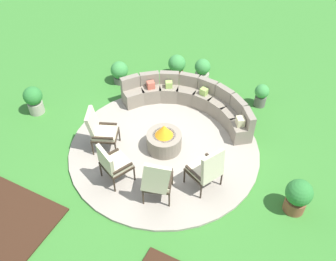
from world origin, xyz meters
TOP-DOWN VIEW (x-y plane):
  - ground_plane at (0.00, 0.00)m, footprint 24.00×24.00m
  - patio_circle at (0.00, 0.00)m, footprint 4.47×4.47m
  - mulch_bed_left at (-2.01, -3.19)m, footprint 2.13×1.59m
  - fire_pit at (0.00, 0.00)m, footprint 0.81×0.81m
  - curved_stone_bench at (-0.01, 1.56)m, footprint 3.63×1.33m
  - lounge_chair_front_left at (-1.30, -0.63)m, footprint 0.76×0.73m
  - lounge_chair_front_right at (-0.52, -1.34)m, footprint 0.76×0.76m
  - lounge_chair_back_left at (0.54, -1.35)m, footprint 0.75×0.78m
  - lounge_chair_back_right at (1.30, -0.62)m, footprint 0.80×0.81m
  - potted_plant_0 at (-3.61, -0.29)m, footprint 0.48×0.48m
  - potted_plant_1 at (-0.28, 2.93)m, footprint 0.44×0.44m
  - potted_plant_2 at (-1.06, 2.86)m, footprint 0.51×0.51m
  - potted_plant_3 at (1.53, 2.63)m, footprint 0.37×0.37m
  - potted_plant_4 at (3.13, -0.31)m, footprint 0.54×0.54m
  - potted_plant_5 at (-2.37, 1.84)m, footprint 0.49×0.49m

SIDE VIEW (x-z plane):
  - ground_plane at x=0.00m, z-range 0.00..0.00m
  - mulch_bed_left at x=-2.01m, z-range 0.00..0.04m
  - patio_circle at x=0.00m, z-range 0.00..0.06m
  - fire_pit at x=0.00m, z-range -0.02..0.68m
  - potted_plant_5 at x=-2.37m, z-range 0.02..0.68m
  - potted_plant_3 at x=1.53m, z-range 0.03..0.68m
  - curved_stone_bench at x=-0.01m, z-range -0.02..0.74m
  - potted_plant_2 at x=-1.06m, z-range 0.03..0.71m
  - potted_plant_1 at x=-0.28m, z-range 0.03..0.75m
  - potted_plant_0 at x=-3.61m, z-range 0.04..0.82m
  - potted_plant_4 at x=3.13m, z-range 0.03..0.84m
  - lounge_chair_front_right at x=-0.52m, z-range 0.08..1.11m
  - lounge_chair_back_right at x=1.30m, z-range 0.07..1.16m
  - lounge_chair_front_left at x=-1.30m, z-range 0.07..1.17m
  - lounge_chair_back_left at x=0.54m, z-range 0.05..1.22m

